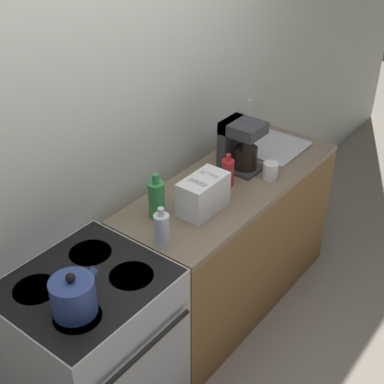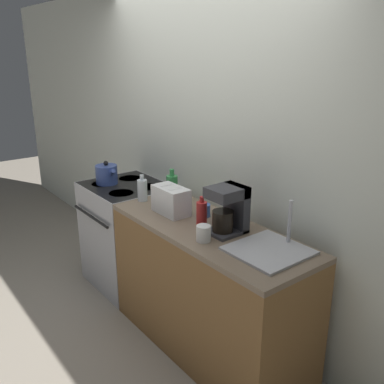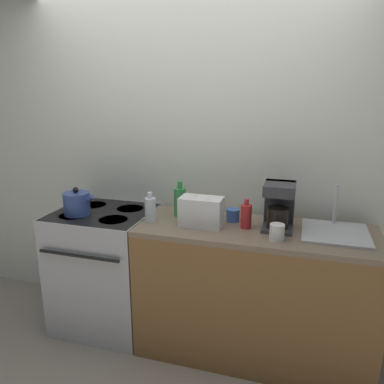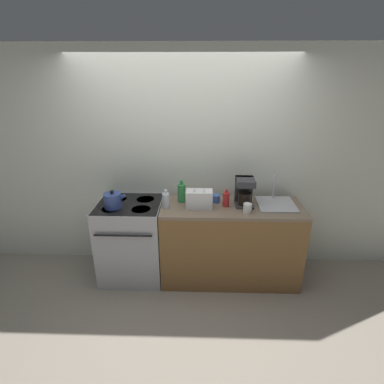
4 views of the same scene
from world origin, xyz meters
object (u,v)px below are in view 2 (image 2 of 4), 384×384
cup_white (204,233)px  bottle_green (172,188)px  bottle_red (202,213)px  cup_blue (204,210)px  coffee_maker (229,208)px  bottle_clear (142,190)px  kettle (107,174)px  stove (128,233)px  toaster (171,200)px

cup_white → bottle_green: bearing=159.5°
bottle_red → cup_blue: 0.15m
coffee_maker → bottle_clear: size_ratio=1.48×
kettle → coffee_maker: (1.43, 0.14, 0.08)m
stove → cup_white: cup_white is taller
coffee_maker → cup_white: size_ratio=3.03×
kettle → cup_white: kettle is taller
bottle_red → cup_white: (0.21, -0.16, -0.03)m
cup_blue → cup_white: size_ratio=0.92×
coffee_maker → cup_white: bearing=-87.3°
bottle_red → toaster: bearing=-171.3°
kettle → bottle_green: bearing=14.2°
bottle_green → cup_white: (0.71, -0.26, -0.06)m
coffee_maker → cup_white: 0.25m
stove → coffee_maker: 1.42m
toaster → bottle_red: (0.29, 0.05, -0.02)m
kettle → toaster: bearing=2.0°
bottle_red → cup_blue: size_ratio=2.12×
bottle_red → bottle_green: 0.51m
toaster → bottle_green: 0.25m
bottle_green → stove: bearing=-172.3°
stove → bottle_clear: 0.70m
stove → cup_blue: bearing=4.6°
bottle_clear → bottle_green: 0.23m
stove → coffee_maker: (1.28, 0.03, 0.62)m
bottle_clear → bottle_green: (0.16, 0.17, 0.02)m
bottle_clear → bottle_red: (0.65, 0.06, -0.00)m
kettle → coffee_maker: bearing=5.6°
coffee_maker → bottle_green: bearing=176.2°
kettle → cup_blue: 1.13m
cup_blue → kettle: bearing=-170.7°
bottle_clear → bottle_red: 0.66m
bottle_clear → toaster: bearing=2.9°
coffee_maker → bottle_clear: bearing=-171.7°
stove → toaster: toaster is taller
bottle_red → cup_blue: bottle_red is taller
cup_white → bottle_red: bearing=143.5°
coffee_maker → bottle_red: 0.23m
coffee_maker → bottle_clear: (-0.85, -0.12, -0.07)m
cup_blue → cup_white: cup_white is taller
bottle_red → coffee_maker: bearing=16.9°
toaster → cup_blue: size_ratio=3.05×
kettle → stove: bearing=36.4°
cup_white → stove: bearing=171.8°
cup_blue → toaster: bearing=-141.1°
stove → kettle: bearing=-143.6°
stove → cup_blue: cup_blue is taller
kettle → cup_blue: (1.12, 0.18, -0.04)m
stove → cup_blue: (0.97, 0.08, 0.50)m
kettle → bottle_clear: bearing=1.4°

